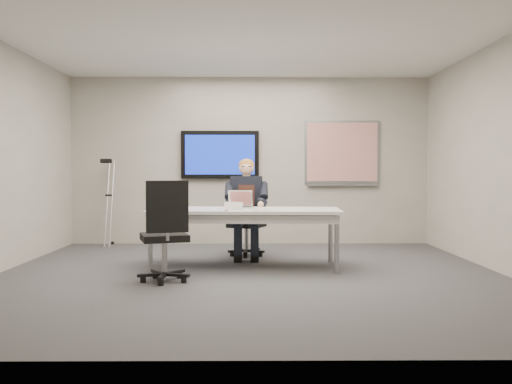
{
  "coord_description": "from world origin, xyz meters",
  "views": [
    {
      "loc": [
        0.02,
        -6.61,
        1.21
      ],
      "look_at": [
        0.08,
        0.7,
        0.95
      ],
      "focal_mm": 40.0,
      "sensor_mm": 36.0,
      "label": 1
    }
  ],
  "objects_px": {
    "conference_table": "(245,216)",
    "office_chair_far": "(248,233)",
    "office_chair_near": "(165,251)",
    "seated_person": "(246,218)",
    "laptop": "(240,203)"
  },
  "relations": [
    {
      "from": "seated_person",
      "to": "laptop",
      "type": "relative_size",
      "value": 3.97
    },
    {
      "from": "office_chair_near",
      "to": "laptop",
      "type": "relative_size",
      "value": 3.18
    },
    {
      "from": "office_chair_far",
      "to": "seated_person",
      "type": "bearing_deg",
      "value": -71.5
    },
    {
      "from": "office_chair_near",
      "to": "seated_person",
      "type": "bearing_deg",
      "value": -133.38
    },
    {
      "from": "office_chair_far",
      "to": "seated_person",
      "type": "distance_m",
      "value": 0.35
    },
    {
      "from": "office_chair_near",
      "to": "seated_person",
      "type": "xyz_separation_m",
      "value": [
        0.88,
        1.76,
        0.22
      ]
    },
    {
      "from": "office_chair_near",
      "to": "laptop",
      "type": "bearing_deg",
      "value": -140.15
    },
    {
      "from": "seated_person",
      "to": "conference_table",
      "type": "bearing_deg",
      "value": -84.32
    },
    {
      "from": "conference_table",
      "to": "laptop",
      "type": "xyz_separation_m",
      "value": [
        -0.06,
        0.22,
        0.14
      ]
    },
    {
      "from": "seated_person",
      "to": "office_chair_far",
      "type": "bearing_deg",
      "value": 92.81
    },
    {
      "from": "office_chair_far",
      "to": "seated_person",
      "type": "xyz_separation_m",
      "value": [
        -0.02,
        -0.25,
        0.24
      ]
    },
    {
      "from": "conference_table",
      "to": "seated_person",
      "type": "bearing_deg",
      "value": 91.79
    },
    {
      "from": "conference_table",
      "to": "office_chair_far",
      "type": "xyz_separation_m",
      "value": [
        0.03,
        1.01,
        -0.34
      ]
    },
    {
      "from": "seated_person",
      "to": "office_chair_near",
      "type": "bearing_deg",
      "value": -109.86
    },
    {
      "from": "conference_table",
      "to": "seated_person",
      "type": "relative_size",
      "value": 1.75
    }
  ]
}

